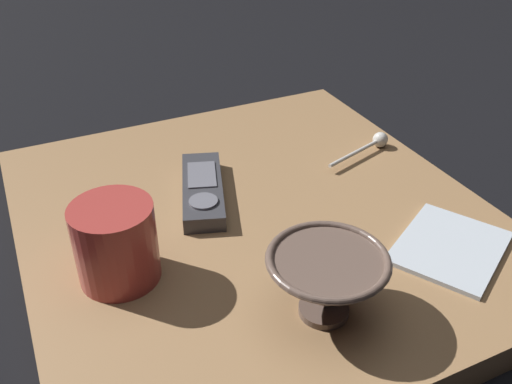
% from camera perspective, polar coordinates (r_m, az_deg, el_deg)
% --- Properties ---
extents(ground_plane, '(6.00, 6.00, 0.00)m').
position_cam_1_polar(ground_plane, '(0.76, -0.08, -4.41)').
color(ground_plane, black).
extents(table, '(0.63, 0.59, 0.04)m').
position_cam_1_polar(table, '(0.75, -0.08, -3.23)').
color(table, '#936D47').
rests_on(table, ground).
extents(cereal_bowl, '(0.12, 0.12, 0.08)m').
position_cam_1_polar(cereal_bowl, '(0.58, 7.13, -9.02)').
color(cereal_bowl, brown).
rests_on(cereal_bowl, table).
extents(coffee_mug, '(0.09, 0.09, 0.09)m').
position_cam_1_polar(coffee_mug, '(0.63, -14.04, -5.05)').
color(coffee_mug, '#A53833').
rests_on(coffee_mug, table).
extents(teaspoon, '(0.05, 0.13, 0.02)m').
position_cam_1_polar(teaspoon, '(0.90, 11.94, 4.93)').
color(teaspoon, silver).
rests_on(teaspoon, table).
extents(tv_remote_near, '(0.18, 0.10, 0.02)m').
position_cam_1_polar(tv_remote_near, '(0.77, -5.43, 0.23)').
color(tv_remote_near, '#38383D').
rests_on(tv_remote_near, table).
extents(folded_napkin, '(0.17, 0.18, 0.01)m').
position_cam_1_polar(folded_napkin, '(0.72, 19.08, -5.31)').
color(folded_napkin, '#B2BCC6').
rests_on(folded_napkin, table).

